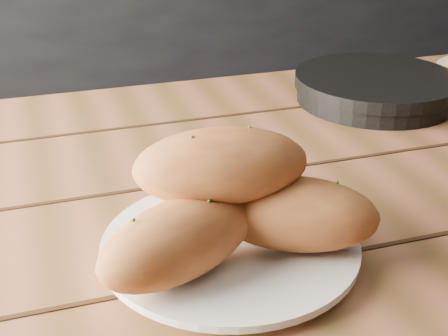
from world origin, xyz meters
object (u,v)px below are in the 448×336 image
at_px(table, 336,265).
at_px(skillet, 377,87).
at_px(plate, 230,247).
at_px(bread_rolls, 226,200).

bearing_deg(table, skillet, 53.69).
distance_m(table, plate, 0.20).
height_order(table, bread_rolls, bread_rolls).
bearing_deg(bread_rolls, skillet, 43.33).
relative_size(plate, bread_rolls, 0.87).
bearing_deg(plate, bread_rolls, -149.04).
distance_m(bread_rolls, skillet, 0.53).
bearing_deg(plate, table, 22.32).
xyz_separation_m(plate, bread_rolls, (-0.01, -0.00, 0.06)).
bearing_deg(bread_rolls, table, 22.65).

